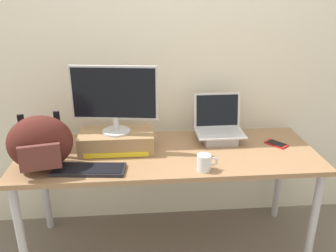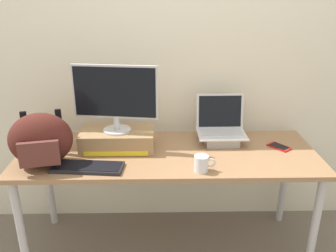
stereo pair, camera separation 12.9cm
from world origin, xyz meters
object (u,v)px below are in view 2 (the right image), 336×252
(desktop_monitor, at_px, (115,96))
(messenger_backpack, at_px, (41,140))
(open_laptop, at_px, (221,133))
(coffee_mug, at_px, (202,164))
(plush_toy, at_px, (34,142))
(external_keyboard, at_px, (88,167))
(toner_box_yellow, at_px, (118,140))
(cell_phone, at_px, (279,147))

(desktop_monitor, height_order, messenger_backpack, desktop_monitor)
(desktop_monitor, height_order, open_laptop, desktop_monitor)
(open_laptop, distance_m, coffee_mug, 0.46)
(desktop_monitor, distance_m, open_laptop, 0.76)
(open_laptop, distance_m, plush_toy, 1.25)
(messenger_backpack, bearing_deg, desktop_monitor, 16.14)
(desktop_monitor, relative_size, external_keyboard, 1.25)
(toner_box_yellow, bearing_deg, plush_toy, 178.38)
(open_laptop, distance_m, external_keyboard, 0.93)
(cell_phone, xyz_separation_m, plush_toy, (-1.62, 0.02, 0.03))
(open_laptop, bearing_deg, toner_box_yellow, -172.59)
(open_laptop, relative_size, messenger_backpack, 0.81)
(coffee_mug, distance_m, cell_phone, 0.64)
(coffee_mug, distance_m, plush_toy, 1.12)
(desktop_monitor, bearing_deg, messenger_backpack, -144.50)
(desktop_monitor, relative_size, coffee_mug, 4.32)
(desktop_monitor, xyz_separation_m, cell_phone, (1.07, -0.01, -0.35))
(open_laptop, height_order, coffee_mug, open_laptop)
(open_laptop, xyz_separation_m, external_keyboard, (-0.84, -0.38, -0.05))
(cell_phone, bearing_deg, messenger_backpack, 150.33)
(open_laptop, xyz_separation_m, messenger_backpack, (-1.12, -0.32, 0.10))
(messenger_backpack, bearing_deg, open_laptop, 4.49)
(cell_phone, bearing_deg, open_laptop, 126.29)
(plush_toy, bearing_deg, messenger_backpack, -60.56)
(toner_box_yellow, bearing_deg, external_keyboard, -117.73)
(open_laptop, height_order, messenger_backpack, messenger_backpack)
(open_laptop, bearing_deg, cell_phone, -16.63)
(open_laptop, xyz_separation_m, plush_toy, (-1.25, -0.08, -0.02))
(messenger_backpack, relative_size, coffee_mug, 3.25)
(desktop_monitor, xyz_separation_m, external_keyboard, (-0.15, -0.28, -0.35))
(cell_phone, bearing_deg, desktop_monitor, 141.87)
(external_keyboard, height_order, plush_toy, plush_toy)
(desktop_monitor, height_order, plush_toy, desktop_monitor)
(open_laptop, relative_size, cell_phone, 2.01)
(messenger_backpack, height_order, cell_phone, messenger_backpack)
(toner_box_yellow, bearing_deg, messenger_backpack, -152.28)
(external_keyboard, relative_size, cell_phone, 2.62)
(toner_box_yellow, relative_size, desktop_monitor, 0.88)
(coffee_mug, xyz_separation_m, cell_phone, (0.55, 0.31, -0.04))
(toner_box_yellow, relative_size, messenger_backpack, 1.17)
(desktop_monitor, xyz_separation_m, plush_toy, (-0.55, 0.02, -0.32))
(plush_toy, bearing_deg, desktop_monitor, -1.74)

